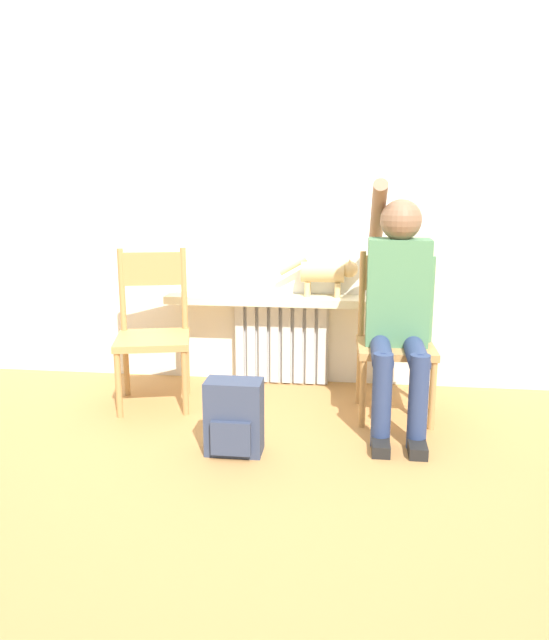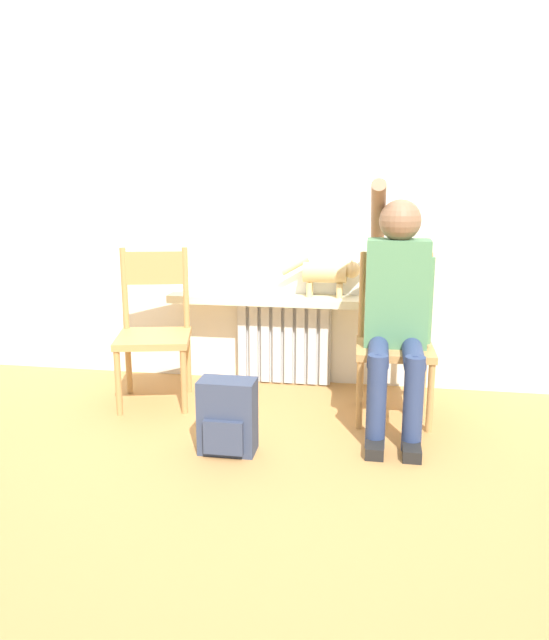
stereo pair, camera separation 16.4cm
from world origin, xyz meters
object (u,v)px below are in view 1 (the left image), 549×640
at_px(cat, 327,272).
at_px(person, 399,303).
at_px(chair_left, 153,329).
at_px(chair_right, 395,337).
at_px(backpack, 234,418).

bearing_deg(cat, person, -52.49).
bearing_deg(chair_left, person, -18.41).
bearing_deg(chair_left, cat, 8.85).
xyz_separation_m(chair_right, backpack, (-0.81, -0.65, -0.27)).
xyz_separation_m(chair_left, person, (1.42, -0.12, 0.22)).
relative_size(chair_right, person, 0.69).
xyz_separation_m(chair_right, cat, (-0.41, 0.42, 0.30)).
bearing_deg(cat, chair_right, -45.40).
height_order(chair_left, backpack, chair_left).
relative_size(chair_left, chair_right, 1.00).
xyz_separation_m(chair_right, person, (0.00, -0.12, 0.22)).
relative_size(chair_left, person, 0.69).
height_order(person, backpack, person).
height_order(chair_right, cat, chair_right).
bearing_deg(person, backpack, -146.98).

